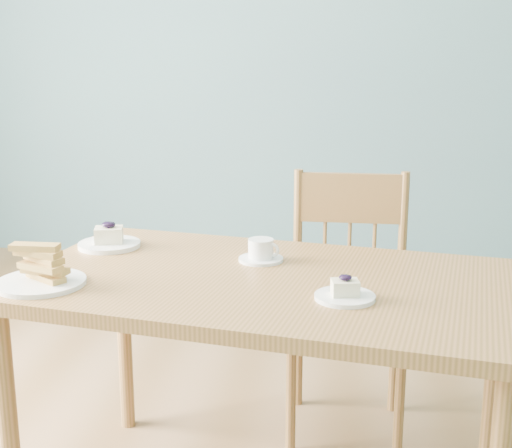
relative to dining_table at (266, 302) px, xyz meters
name	(u,v)px	position (x,y,z in m)	size (l,w,h in m)	color
room	(282,5)	(0.03, 0.02, 0.74)	(5.01, 5.01, 2.71)	olive
dining_table	(266,302)	(0.00, 0.00, 0.00)	(1.39, 0.96, 0.68)	#99673A
dining_chair	(348,303)	(0.22, 0.51, -0.18)	(0.40, 0.38, 0.86)	#99673A
cheesecake_plate_near	(345,293)	(0.20, -0.14, 0.08)	(0.14, 0.14, 0.06)	white
cheesecake_plate_far	(109,240)	(-0.49, 0.24, 0.09)	(0.18, 0.18, 0.08)	white
coffee_cup	(261,252)	(-0.03, 0.15, 0.09)	(0.12, 0.12, 0.06)	white
biscotti_plate	(40,272)	(-0.55, -0.12, 0.10)	(0.22, 0.22, 0.10)	white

